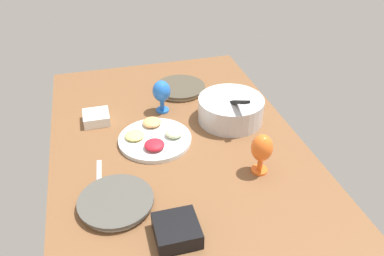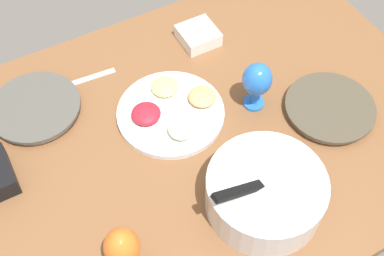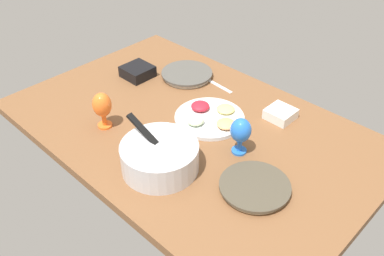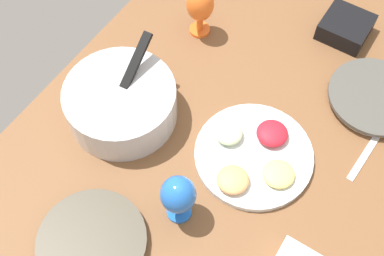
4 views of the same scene
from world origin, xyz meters
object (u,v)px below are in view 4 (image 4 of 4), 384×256
object	(u,v)px
fruit_platter	(253,154)
hurricane_glass_blue	(178,196)
dinner_plate_left	(92,242)
hurricane_glass_orange	(200,6)
square_bowl_black	(346,26)
dinner_plate_right	(375,98)
mixing_bowl	(121,102)

from	to	relation	value
fruit_platter	hurricane_glass_blue	world-z (taller)	hurricane_glass_blue
hurricane_glass_blue	dinner_plate_left	bearing A→B (deg)	143.88
fruit_platter	hurricane_glass_orange	bearing A→B (deg)	49.65
hurricane_glass_blue	square_bowl_black	world-z (taller)	hurricane_glass_blue
dinner_plate_right	hurricane_glass_orange	bearing A→B (deg)	94.25
dinner_plate_left	hurricane_glass_blue	world-z (taller)	hurricane_glass_blue
dinner_plate_left	hurricane_glass_orange	world-z (taller)	hurricane_glass_orange
dinner_plate_left	hurricane_glass_blue	size ratio (longest dim) A/B	1.64
mixing_bowl	fruit_platter	xyz separation A→B (cm)	(7.37, -36.52, -4.37)
mixing_bowl	hurricane_glass_orange	world-z (taller)	mixing_bowl
mixing_bowl	square_bowl_black	world-z (taller)	mixing_bowl
dinner_plate_right	hurricane_glass_blue	bearing A→B (deg)	153.98
dinner_plate_right	fruit_platter	bearing A→B (deg)	149.65
hurricane_glass_orange	hurricane_glass_blue	world-z (taller)	hurricane_glass_orange
mixing_bowl	square_bowl_black	size ratio (longest dim) A/B	2.22
fruit_platter	dinner_plate_right	bearing A→B (deg)	-30.35
fruit_platter	square_bowl_black	world-z (taller)	square_bowl_black
hurricane_glass_orange	square_bowl_black	size ratio (longest dim) A/B	1.20
dinner_plate_left	mixing_bowl	bearing A→B (deg)	25.25
fruit_platter	hurricane_glass_orange	distance (cm)	46.85
dinner_plate_right	square_bowl_black	xyz separation A→B (cm)	(18.69, 17.09, 1.65)
mixing_bowl	fruit_platter	size ratio (longest dim) A/B	0.99
dinner_plate_right	square_bowl_black	distance (cm)	25.38
dinner_plate_right	hurricane_glass_blue	xyz separation A→B (cm)	(-56.87, 27.76, 8.62)
dinner_plate_left	square_bowl_black	world-z (taller)	square_bowl_black
fruit_platter	square_bowl_black	distance (cm)	52.64
dinner_plate_left	hurricane_glass_orange	distance (cm)	72.45
dinner_plate_left	mixing_bowl	xyz separation A→B (cm)	(33.30, 15.71, 4.58)
mixing_bowl	fruit_platter	world-z (taller)	mixing_bowl
dinner_plate_left	hurricane_glass_blue	xyz separation A→B (cm)	(17.65, -12.88, 8.73)
dinner_plate_right	dinner_plate_left	bearing A→B (deg)	151.39
hurricane_glass_blue	square_bowl_black	size ratio (longest dim) A/B	1.14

